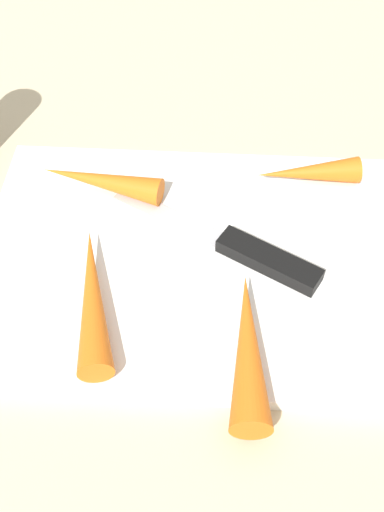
% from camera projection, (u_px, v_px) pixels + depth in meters
% --- Properties ---
extents(ground_plane, '(1.40, 1.40, 0.00)m').
position_uv_depth(ground_plane, '(192.00, 265.00, 0.53)').
color(ground_plane, '#C6B793').
extents(cutting_board, '(0.36, 0.26, 0.01)m').
position_uv_depth(cutting_board, '(192.00, 260.00, 0.53)').
color(cutting_board, white).
rests_on(cutting_board, ground_plane).
extents(knife, '(0.18, 0.12, 0.01)m').
position_uv_depth(knife, '(255.00, 254.00, 0.52)').
color(knife, '#B7B7BC').
rests_on(knife, cutting_board).
extents(carrot_long, '(0.03, 0.13, 0.03)m').
position_uv_depth(carrot_long, '(248.00, 347.00, 0.45)').
color(carrot_long, orange).
rests_on(carrot_long, cutting_board).
extents(carrot_shortest, '(0.10, 0.04, 0.02)m').
position_uv_depth(carrot_shortest, '(308.00, 172.00, 0.57)').
color(carrot_shortest, orange).
rests_on(carrot_shortest, cutting_board).
extents(carrot_longest, '(0.05, 0.14, 0.03)m').
position_uv_depth(carrot_longest, '(92.00, 296.00, 0.48)').
color(carrot_longest, orange).
rests_on(carrot_longest, cutting_board).
extents(carrot_short, '(0.12, 0.05, 0.03)m').
position_uv_depth(carrot_short, '(101.00, 181.00, 0.56)').
color(carrot_short, orange).
rests_on(carrot_short, cutting_board).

